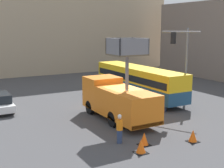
% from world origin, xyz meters
% --- Properties ---
extents(ground_plane, '(120.00, 120.00, 0.00)m').
position_xyz_m(ground_plane, '(0.00, 0.00, 0.00)').
color(ground_plane, '#424244').
extents(building_backdrop_far, '(44.00, 10.00, 17.67)m').
position_xyz_m(building_backdrop_far, '(0.00, 28.56, 8.84)').
color(building_backdrop_far, tan).
rests_on(building_backdrop_far, ground_plane).
extents(utility_truck, '(2.51, 7.32, 6.01)m').
position_xyz_m(utility_truck, '(-0.52, 0.18, 1.60)').
color(utility_truck, orange).
rests_on(utility_truck, ground_plane).
extents(city_bus, '(2.44, 12.08, 2.94)m').
position_xyz_m(city_bus, '(4.92, 5.61, 1.76)').
color(city_bus, navy).
rests_on(city_bus, ground_plane).
extents(traffic_light_pole, '(3.14, 2.90, 6.65)m').
position_xyz_m(traffic_light_pole, '(6.24, 1.03, 4.45)').
color(traffic_light_pole, slate).
rests_on(traffic_light_pole, ground_plane).
extents(road_worker_near_truck, '(0.38, 0.38, 1.75)m').
position_xyz_m(road_worker_near_truck, '(-2.78, -3.91, 0.87)').
color(road_worker_near_truck, navy).
rests_on(road_worker_near_truck, ground_plane).
extents(road_worker_directing, '(0.38, 0.38, 1.92)m').
position_xyz_m(road_worker_directing, '(3.99, 0.36, 0.97)').
color(road_worker_directing, navy).
rests_on(road_worker_directing, ground_plane).
extents(traffic_cone_near_truck, '(0.68, 0.68, 0.78)m').
position_xyz_m(traffic_cone_near_truck, '(-2.51, -5.75, 0.37)').
color(traffic_cone_near_truck, black).
rests_on(traffic_cone_near_truck, ground_plane).
extents(traffic_cone_mid_road, '(0.66, 0.66, 0.76)m').
position_xyz_m(traffic_cone_mid_road, '(-1.71, -4.90, 0.36)').
color(traffic_cone_mid_road, black).
rests_on(traffic_cone_mid_road, ground_plane).
extents(traffic_cone_far_side, '(0.65, 0.65, 0.74)m').
position_xyz_m(traffic_cone_far_side, '(1.13, -5.88, 0.35)').
color(traffic_cone_far_side, black).
rests_on(traffic_cone_far_side, ground_plane).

